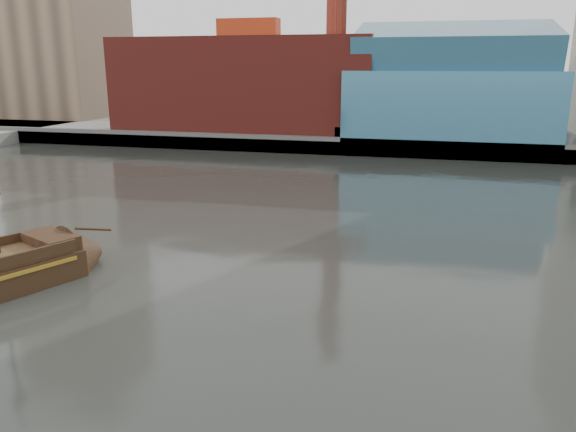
# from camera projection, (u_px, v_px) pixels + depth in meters

# --- Properties ---
(ground) EXTENTS (400.00, 400.00, 0.00)m
(ground) POSITION_uv_depth(u_px,v_px,m) (209.00, 393.00, 22.70)
(ground) COLOR #262924
(ground) RESTS_ON ground
(promenade_far) EXTENTS (220.00, 60.00, 2.00)m
(promenade_far) POSITION_uv_depth(u_px,v_px,m) (391.00, 128.00, 108.39)
(promenade_far) COLOR slate
(promenade_far) RESTS_ON ground
(seawall) EXTENTS (220.00, 1.00, 2.60)m
(seawall) POSITION_uv_depth(u_px,v_px,m) (375.00, 147.00, 80.75)
(seawall) COLOR #4C4C49
(seawall) RESTS_ON ground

